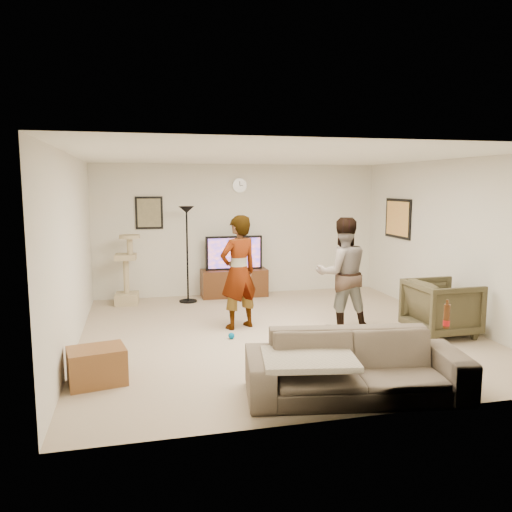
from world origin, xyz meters
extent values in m
cube|color=#BEA98B|center=(0.00, 0.00, -0.01)|extent=(5.50, 5.50, 0.02)
cube|color=white|center=(0.00, 0.00, 2.51)|extent=(5.50, 5.50, 0.02)
cube|color=silver|center=(0.00, 2.75, 1.25)|extent=(5.50, 0.04, 2.50)
cube|color=silver|center=(0.00, -2.75, 1.25)|extent=(5.50, 0.04, 2.50)
cube|color=silver|center=(-2.75, 0.00, 1.25)|extent=(0.04, 5.50, 2.50)
cube|color=silver|center=(2.75, 0.00, 1.25)|extent=(0.04, 5.50, 2.50)
cylinder|color=white|center=(0.00, 2.72, 2.10)|extent=(0.26, 0.04, 0.26)
cube|color=black|center=(0.00, 2.69, 1.38)|extent=(0.25, 0.10, 0.10)
cube|color=#716A4E|center=(-1.70, 2.73, 1.60)|extent=(0.42, 0.03, 0.52)
cube|color=#FBA653|center=(2.73, 1.60, 1.50)|extent=(0.03, 0.78, 0.62)
cube|color=#402310|center=(-0.16, 2.50, 0.26)|extent=(1.25, 0.45, 0.52)
cube|color=silver|center=(-0.12, 2.11, 0.04)|extent=(0.40, 0.30, 0.07)
cube|color=black|center=(-0.16, 2.50, 0.84)|extent=(1.07, 0.08, 0.64)
cube|color=#DC6645|center=(-0.16, 2.46, 0.84)|extent=(0.99, 0.01, 0.56)
cylinder|color=black|center=(-1.06, 2.24, 0.86)|extent=(0.32, 0.32, 1.73)
cube|color=tan|center=(-2.14, 2.32, 0.63)|extent=(0.43, 0.43, 1.25)
imported|color=gray|center=(-0.50, 0.37, 0.84)|extent=(0.72, 0.60, 1.68)
imported|color=navy|center=(0.97, 0.00, 0.82)|extent=(0.84, 0.68, 1.65)
imported|color=brown|center=(0.15, -2.30, 0.32)|extent=(2.29, 1.19, 0.64)
cube|color=#B0A48D|center=(-0.35, -2.30, 0.43)|extent=(1.01, 0.85, 0.06)
cylinder|color=#46210A|center=(1.15, -2.30, 0.76)|extent=(0.06, 0.06, 0.25)
imported|color=#3C3722|center=(2.22, -0.63, 0.39)|extent=(0.88, 0.85, 0.78)
cube|color=brown|center=(-2.40, -1.36, 0.20)|extent=(0.66, 0.55, 0.39)
sphere|color=#015B91|center=(-0.71, -0.14, 0.04)|extent=(0.09, 0.09, 0.09)
camera|label=1|loc=(-1.95, -6.77, 2.11)|focal=35.38mm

